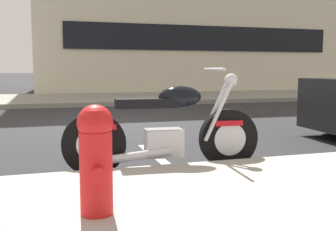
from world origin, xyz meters
The scene contains 4 objects.
ground_plane centered at (0.00, 0.00, 0.00)m, with size 260.00×260.00×0.00m, color #28282B.
parking_stall_stripe centered at (0.00, -3.43, 0.00)m, with size 0.12×2.20×0.01m, color silver.
parked_motorcycle centered at (-0.10, -3.88, 0.44)m, with size 2.17×0.62×1.13m.
fire_hydrant centered at (-1.03, -5.36, 0.53)m, with size 0.24×0.36×0.74m.
Camera 1 is at (-1.33, -8.00, 1.11)m, focal length 42.71 mm.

